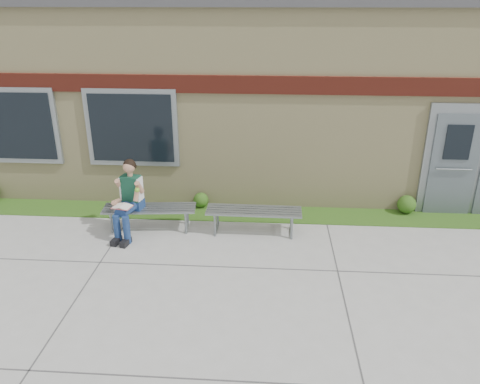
{
  "coord_description": "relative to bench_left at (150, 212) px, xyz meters",
  "views": [
    {
      "loc": [
        -0.16,
        -6.19,
        4.16
      ],
      "look_at": [
        -0.7,
        1.7,
        0.87
      ],
      "focal_mm": 35.0,
      "sensor_mm": 36.0,
      "label": 1
    }
  ],
  "objects": [
    {
      "name": "grass_strip",
      "position": [
        2.44,
        0.8,
        -0.34
      ],
      "size": [
        16.0,
        0.8,
        0.02
      ],
      "primitive_type": "cube",
      "color": "#254F15",
      "rests_on": "ground"
    },
    {
      "name": "ground",
      "position": [
        2.44,
        -1.8,
        -0.35
      ],
      "size": [
        80.0,
        80.0,
        0.0
      ],
      "primitive_type": "plane",
      "color": "#9E9E99",
      "rests_on": "ground"
    },
    {
      "name": "bench_left",
      "position": [
        0.0,
        0.0,
        0.0
      ],
      "size": [
        1.79,
        0.64,
        0.46
      ],
      "rotation": [
        0.0,
        0.0,
        0.09
      ],
      "color": "gray",
      "rests_on": "ground"
    },
    {
      "name": "girl",
      "position": [
        -0.32,
        -0.22,
        0.39
      ],
      "size": [
        0.54,
        0.93,
        1.44
      ],
      "rotation": [
        0.0,
        0.0,
        -0.21
      ],
      "color": "navy",
      "rests_on": "ground"
    },
    {
      "name": "shrub_east",
      "position": [
        5.13,
        1.05,
        -0.14
      ],
      "size": [
        0.38,
        0.38,
        0.38
      ],
      "primitive_type": "sphere",
      "color": "#254F15",
      "rests_on": "grass_strip"
    },
    {
      "name": "bench_right",
      "position": [
        2.0,
        0.0,
        0.01
      ],
      "size": [
        1.8,
        0.52,
        0.47
      ],
      "rotation": [
        0.0,
        0.0,
        -0.01
      ],
      "color": "gray",
      "rests_on": "ground"
    },
    {
      "name": "shrub_mid",
      "position": [
        0.83,
        1.05,
        -0.17
      ],
      "size": [
        0.32,
        0.32,
        0.32
      ],
      "primitive_type": "sphere",
      "color": "#254F15",
      "rests_on": "grass_strip"
    },
    {
      "name": "school_building",
      "position": [
        2.44,
        4.19,
        1.75
      ],
      "size": [
        16.2,
        6.22,
        4.2
      ],
      "color": "beige",
      "rests_on": "ground"
    }
  ]
}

